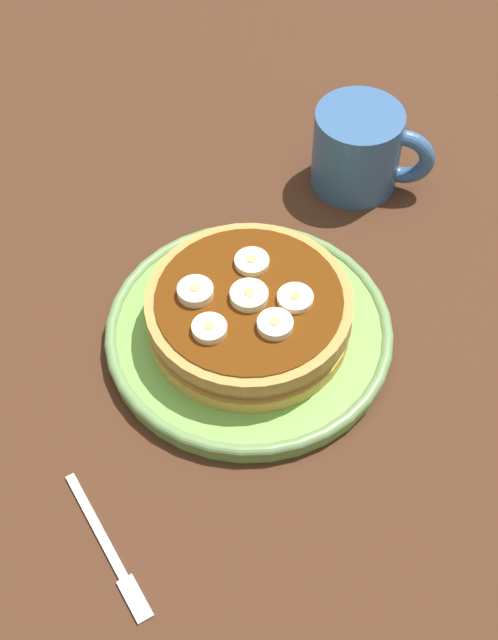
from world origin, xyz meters
TOP-DOWN VIEW (x-y plane):
  - ground_plane at (0.00, 0.00)cm, footprint 140.00×140.00cm
  - plate at (0.00, 0.00)cm, footprint 24.22×24.22cm
  - pancake_stack at (-0.09, 0.03)cm, footprint 17.45×17.68cm
  - banana_slice_0 at (0.36, 0.27)cm, footprint 3.11×3.11cm
  - banana_slice_1 at (2.71, -2.30)cm, footprint 2.87×2.87cm
  - banana_slice_2 at (-4.27, -0.72)cm, footprint 2.94×2.94cm
  - banana_slice_3 at (3.62, 0.74)cm, footprint 2.93×2.93cm
  - banana_slice_4 at (-2.15, -3.97)cm, footprint 2.80×2.80cm
  - banana_slice_5 at (-0.70, 3.58)cm, footprint 2.89×2.89cm
  - coffee_mug at (5.28, 21.22)cm, footprint 11.53×8.30cm
  - fork at (-4.77, -21.26)cm, footprint 9.91×9.86cm

SIDE VIEW (x-z plane):
  - ground_plane at x=0.00cm, z-range -3.00..0.00cm
  - fork at x=-4.77cm, z-range 0.00..0.50cm
  - plate at x=0.00cm, z-range 0.07..1.90cm
  - pancake_stack at x=-0.09cm, z-range 1.51..5.59cm
  - coffee_mug at x=5.28cm, z-range 0.12..8.27cm
  - banana_slice_3 at x=3.62cm, z-range 5.40..6.18cm
  - banana_slice_5 at x=-0.70cm, z-range 5.40..6.20cm
  - banana_slice_4 at x=-2.15cm, z-range 5.40..6.30cm
  - banana_slice_1 at x=2.71cm, z-range 5.40..6.34cm
  - banana_slice_0 at x=0.36cm, z-range 5.40..6.38cm
  - banana_slice_2 at x=-4.27cm, z-range 5.40..6.44cm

